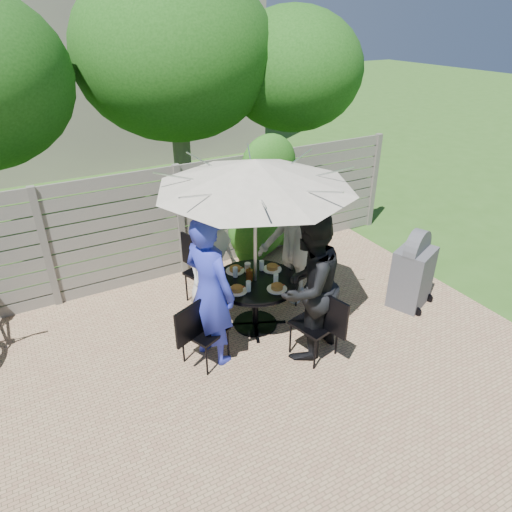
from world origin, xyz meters
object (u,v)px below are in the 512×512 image
plate_left (237,290)px  glass_back (235,272)px  person_left (210,291)px  person_right (293,246)px  plate_right (272,268)px  glass_front (276,279)px  chair_front (315,336)px  chair_back (205,283)px  glass_right (262,265)px  glass_left (248,286)px  chair_left (205,343)px  person_back (210,254)px  bbq_grill (413,272)px  patio_table (255,294)px  chair_right (296,280)px  syrup_jug (249,275)px  umbrella (255,174)px  plate_front (277,288)px  coffee_cup (248,268)px  plate_back (235,270)px

plate_left → glass_back: glass_back is taller
person_left → person_right: size_ratio=1.07×
plate_right → glass_front: bearing=-113.2°
chair_front → glass_back: size_ratio=7.03×
chair_back → glass_right: size_ratio=7.18×
glass_left → chair_left: bearing=-167.1°
person_back → bbq_grill: bearing=-50.0°
chair_back → glass_left: 1.21m
glass_back → plate_left: bearing=-113.2°
patio_table → person_right: person_right is taller
chair_back → chair_right: bearing=46.1°
syrup_jug → patio_table: bearing=-18.5°
person_right → chair_back: bearing=-139.4°
plate_left → glass_back: (0.14, 0.33, 0.05)m
chair_right → plate_right: bearing=6.7°
chair_front → person_right: 1.42m
patio_table → bbq_grill: size_ratio=1.21×
umbrella → glass_front: umbrella is taller
person_back → plate_right: person_back is taller
chair_back → chair_right: chair_back is taller
bbq_grill → glass_back: bearing=138.8°
glass_front → syrup_jug: bearing=139.3°
person_left → plate_front: 0.93m
umbrella → person_back: 1.58m
glass_right → bbq_grill: 2.22m
person_back → plate_right: (0.64, -0.64, -0.08)m
person_back → plate_right: 0.91m
chair_left → syrup_jug: (0.83, 0.38, 0.54)m
glass_right → coffee_cup: glass_right is taller
person_back → glass_front: person_back is taller
glass_front → person_back: bearing=116.8°
plate_back → plate_front: (0.26, -0.67, 0.00)m
chair_left → glass_back: 1.04m
person_left → glass_back: size_ratio=13.90×
chair_right → bbq_grill: 1.69m
plate_left → syrup_jug: bearing=30.7°
chair_left → bbq_grill: (3.15, -0.27, 0.26)m
glass_front → glass_right: bearing=88.3°
chair_left → plate_right: bearing=-2.5°
patio_table → umbrella: bearing=0.0°
chair_right → plate_back: chair_right is taller
chair_back → bbq_grill: (2.60, -1.53, 0.25)m
plate_left → glass_left: 0.15m
plate_right → glass_right: size_ratio=1.86×
chair_left → glass_left: bearing=-10.9°
chair_back → syrup_jug: chair_back is taller
chair_front → plate_front: chair_front is taller
chair_back → plate_right: size_ratio=3.86×
chair_back → umbrella: bearing=1.2°
chair_front → plate_back: (-0.48, 1.24, 0.47)m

